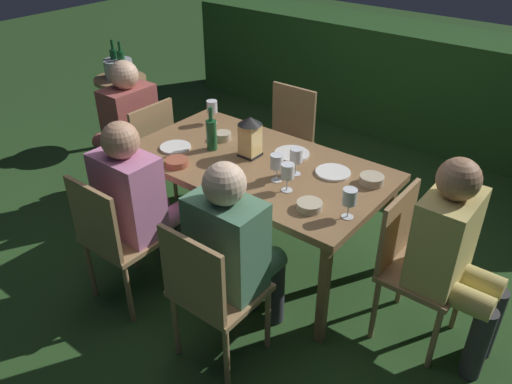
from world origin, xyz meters
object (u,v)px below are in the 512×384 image
dining_table (256,170)px  bowl_olives (223,136)px  person_in_green (235,247)px  wine_glass_a (277,163)px  wine_glass_c (296,157)px  bowl_dip (177,162)px  ice_bucket (118,67)px  chair_side_left_b (211,290)px  person_in_mustard (455,253)px  person_in_pink (138,199)px  plate_b (292,154)px  wine_glass_b (287,172)px  wine_glass_e (349,198)px  plate_c (333,172)px  side_table (123,101)px  bowl_salad (309,205)px  bowl_bread (372,180)px  chair_side_right_a (284,137)px  chair_head_far (413,261)px  person_in_rust (126,125)px  wine_glass_d (212,108)px  chair_side_left_a (115,236)px  green_bottle_on_table (212,134)px  lantern_centerpiece (250,134)px  chair_head_near (145,150)px  plate_a (175,147)px

dining_table → bowl_olives: size_ratio=14.42×
dining_table → person_in_green: person_in_green is taller
wine_glass_a → wine_glass_c: same height
bowl_dip → ice_bucket: ice_bucket is taller
chair_side_left_b → person_in_mustard: person_in_mustard is taller
person_in_pink → plate_b: size_ratio=5.10×
person_in_pink → wine_glass_b: person_in_pink is taller
wine_glass_b → wine_glass_e: same height
wine_glass_b → person_in_mustard: bearing=10.0°
dining_table → plate_c: bearing=20.4°
person_in_green → side_table: (-2.48, 1.27, -0.20)m
person_in_pink → wine_glass_e: (1.12, 0.46, 0.22)m
bowl_salad → bowl_dip: size_ratio=0.97×
bowl_bread → bowl_salad: bearing=-107.1°
person_in_green → chair_side_right_a: (-0.74, 1.49, -0.15)m
chair_side_right_a → chair_head_far: bearing=-30.2°
wine_glass_a → person_in_pink: bearing=-138.5°
dining_table → ice_bucket: 2.20m
person_in_rust → wine_glass_a: 1.53m
bowl_dip → bowl_olives: bearing=92.4°
person_in_pink → wine_glass_d: bearing=104.8°
person_in_mustard → bowl_dip: size_ratio=8.00×
chair_side_left_a → ice_bucket: size_ratio=2.53×
person_in_green → plate_c: 0.83m
green_bottle_on_table → ice_bucket: size_ratio=0.84×
chair_side_right_a → lantern_centerpiece: lantern_centerpiece is taller
wine_glass_a → wine_glass_c: 0.14m
ice_bucket → wine_glass_e: bearing=-15.8°
green_bottle_on_table → bowl_salad: (0.89, -0.21, -0.09)m
person_in_rust → chair_side_left_a: (0.90, -0.84, -0.15)m
dining_table → person_in_green: (0.37, -0.65, -0.04)m
person_in_green → lantern_centerpiece: (-0.45, 0.69, 0.25)m
person_in_green → chair_head_near: person_in_green is taller
wine_glass_e → chair_side_left_b: bearing=-120.1°
person_in_rust → chair_side_right_a: bearing=43.1°
chair_side_right_a → plate_c: 1.10m
chair_side_left_a → bowl_dip: 0.57m
person_in_green → plate_b: 0.91m
chair_head_near → green_bottle_on_table: size_ratio=3.00×
chair_side_right_a → wine_glass_a: size_ratio=5.15×
person_in_rust → bowl_salad: 1.84m
lantern_centerpiece → chair_head_far: bearing=-2.2°
dining_table → bowl_olives: 0.40m
chair_head_near → plate_c: bearing=6.3°
ice_bucket → chair_head_near: bearing=-31.2°
wine_glass_c → bowl_salad: 0.39m
dining_table → bowl_bread: 0.72m
plate_a → bowl_dip: 0.24m
chair_side_left_b → wine_glass_d: (-0.99, 1.12, 0.37)m
plate_a → bowl_olives: bearing=61.6°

